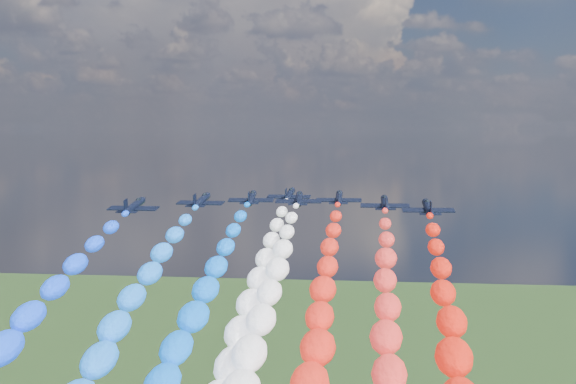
# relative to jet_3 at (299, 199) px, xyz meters

# --- Properties ---
(jet_0) EXTENTS (9.84, 13.19, 4.73)m
(jet_0) POSITION_rel_jet_3_xyz_m (-29.04, -17.63, 0.00)
(jet_0) COLOR black
(jet_1) EXTENTS (10.18, 13.43, 4.73)m
(jet_1) POSITION_rel_jet_3_xyz_m (-19.05, -5.65, 0.00)
(jet_1) COLOR black
(trail_1) EXTENTS (5.82, 107.14, 35.57)m
(trail_1) POSITION_rel_jet_3_xyz_m (-19.05, -61.57, -15.72)
(trail_1) COLOR blue
(jet_2) EXTENTS (10.04, 13.33, 4.73)m
(jet_2) POSITION_rel_jet_3_xyz_m (-10.03, 1.23, 0.00)
(jet_2) COLOR black
(trail_2) EXTENTS (5.82, 107.14, 35.57)m
(trail_2) POSITION_rel_jet_3_xyz_m (-10.03, -54.69, -15.72)
(trail_2) COLOR blue
(jet_3) EXTENTS (10.08, 13.36, 4.73)m
(jet_3) POSITION_rel_jet_3_xyz_m (0.00, 0.00, 0.00)
(jet_3) COLOR black
(trail_3) EXTENTS (5.82, 107.14, 35.57)m
(trail_3) POSITION_rel_jet_3_xyz_m (0.00, -55.92, -15.72)
(trail_3) COLOR white
(jet_4) EXTENTS (9.94, 13.26, 4.73)m
(jet_4) POSITION_rel_jet_3_xyz_m (-3.09, 10.31, 0.00)
(jet_4) COLOR black
(trail_4) EXTENTS (5.82, 107.14, 35.57)m
(trail_4) POSITION_rel_jet_3_xyz_m (-3.09, -45.62, -15.72)
(trail_4) COLOR white
(jet_5) EXTENTS (9.66, 13.06, 4.73)m
(jet_5) POSITION_rel_jet_3_xyz_m (8.08, 3.32, 0.00)
(jet_5) COLOR black
(trail_5) EXTENTS (5.82, 107.14, 35.57)m
(trail_5) POSITION_rel_jet_3_xyz_m (8.08, -52.60, -15.72)
(trail_5) COLOR red
(jet_6) EXTENTS (9.69, 13.08, 4.73)m
(jet_6) POSITION_rel_jet_3_xyz_m (17.46, -7.24, 0.00)
(jet_6) COLOR black
(trail_6) EXTENTS (5.82, 107.14, 35.57)m
(trail_6) POSITION_rel_jet_3_xyz_m (17.46, -63.16, -15.72)
(trail_6) COLOR red
(jet_7) EXTENTS (9.93, 13.25, 4.73)m
(jet_7) POSITION_rel_jet_3_xyz_m (25.18, -14.82, 0.00)
(jet_7) COLOR black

